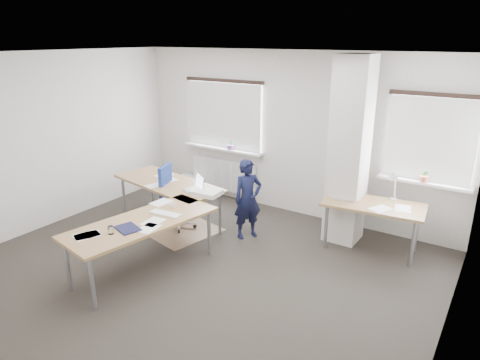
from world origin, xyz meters
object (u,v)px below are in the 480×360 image
Objects in this scene: desk_main at (159,202)px; person at (248,199)px; task_chair at (178,210)px; desk_side at (373,206)px.

person is (0.93, 0.96, -0.07)m from desk_main.
person is (1.17, 0.31, 0.34)m from task_chair.
desk_main is 1.34m from person.
desk_side is 1.41× the size of task_chair.
person reaches higher than desk_side.
task_chair is (-2.90, -0.93, -0.40)m from desk_side.
person reaches higher than desk_main.
desk_side is at bearing 40.66° from desk_main.
desk_side is (2.67, 1.58, -0.01)m from desk_main.
person is at bearing -2.29° from task_chair.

